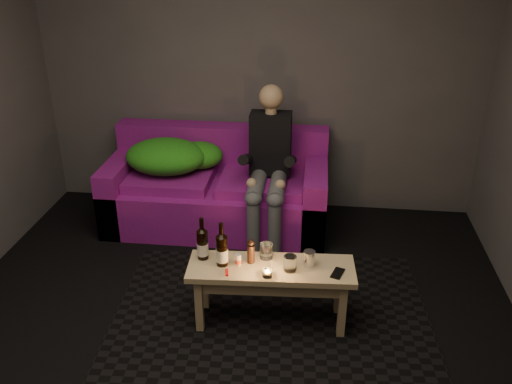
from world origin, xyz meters
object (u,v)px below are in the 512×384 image
at_px(person, 269,163).
at_px(beer_bottle_a, 203,244).
at_px(beer_bottle_b, 222,250).
at_px(sofa, 218,191).
at_px(steel_cup, 309,258).
at_px(coffee_table, 271,276).

distance_m(person, beer_bottle_a, 1.22).
bearing_deg(beer_bottle_b, beer_bottle_a, 155.69).
distance_m(sofa, steel_cup, 1.60).
height_order(sofa, person, person).
relative_size(beer_bottle_a, beer_bottle_b, 0.97).
distance_m(coffee_table, steel_cup, 0.28).
relative_size(sofa, steel_cup, 18.31).
relative_size(coffee_table, steel_cup, 10.49).
relative_size(person, coffee_table, 1.16).
xyz_separation_m(beer_bottle_b, steel_cup, (0.57, 0.06, -0.06)).
relative_size(beer_bottle_a, steel_cup, 2.85).
bearing_deg(beer_bottle_a, beer_bottle_b, -24.31).
bearing_deg(beer_bottle_b, coffee_table, 2.86).
distance_m(person, steel_cup, 1.25).
bearing_deg(person, beer_bottle_a, -105.70).
bearing_deg(person, sofa, 161.51).
relative_size(person, steel_cup, 12.22).
bearing_deg(beer_bottle_a, person, 74.30).
relative_size(person, beer_bottle_b, 4.17).
xyz_separation_m(person, beer_bottle_a, (-0.33, -1.17, -0.11)).
bearing_deg(steel_cup, beer_bottle_a, 179.40).
xyz_separation_m(coffee_table, beer_bottle_b, (-0.32, -0.02, 0.19)).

